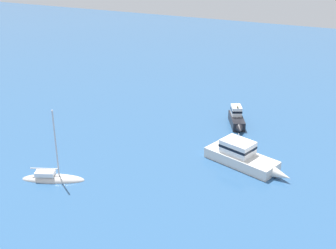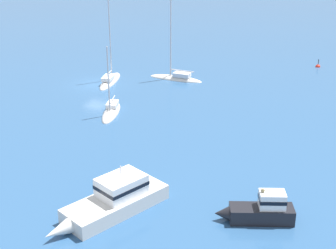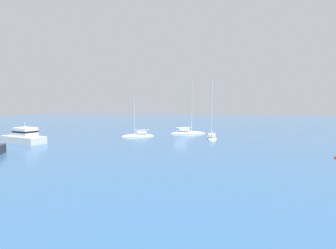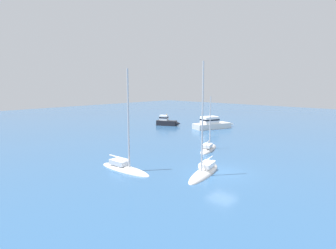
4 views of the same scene
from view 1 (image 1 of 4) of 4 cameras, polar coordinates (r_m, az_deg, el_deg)
powerboat at (r=51.37m, az=8.46°, el=0.69°), size 4.83×2.99×2.26m
ketch_1 at (r=41.87m, az=-13.98°, el=-6.48°), size 3.20×5.64×7.03m
motor_cruiser at (r=43.26m, az=9.15°, el=-3.88°), size 4.74×8.59×2.97m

